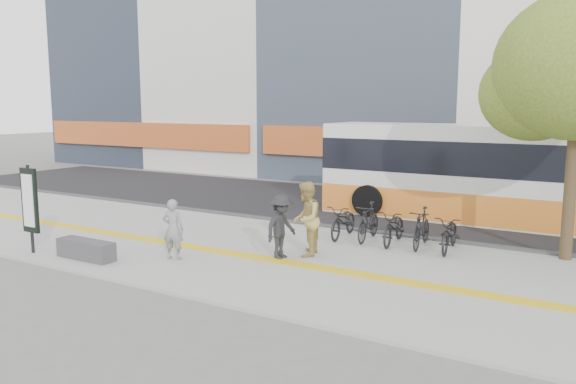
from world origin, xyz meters
The scene contains 12 objects.
ground centered at (0.00, 0.00, 0.00)m, with size 120.00×120.00×0.00m, color #5E5E5A.
sidewalk centered at (0.00, 1.50, 0.04)m, with size 40.00×7.00×0.08m, color gray.
tactile_strip centered at (0.00, 1.00, 0.09)m, with size 40.00×0.45×0.01m, color yellow.
street centered at (0.00, 9.00, 0.03)m, with size 40.00×8.00×0.06m, color black.
curb centered at (0.00, 5.00, 0.07)m, with size 40.00×0.25×0.14m, color #323234.
bench centered at (-2.60, -1.20, 0.30)m, with size 1.60×0.45×0.45m, color #323234.
signboard centered at (-4.20, -1.51, 1.37)m, with size 0.55×0.10×2.20m.
bus centered at (4.96, 8.50, 1.48)m, with size 11.37×2.70×3.03m.
bicycle_row centered at (3.16, 4.00, 0.56)m, with size 3.72×1.81×1.03m.
seated_woman centered at (-0.80, -0.13, 0.80)m, with size 0.53×0.35×1.45m, color black.
pedestrian_tan centered at (1.74, 1.79, 0.99)m, with size 0.88×0.69×1.81m, color tan.
pedestrian_dark centered at (1.36, 1.26, 0.85)m, with size 0.99×0.57×1.54m, color black.
Camera 1 is at (8.41, -10.10, 3.73)m, focal length 35.80 mm.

